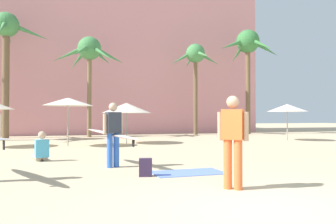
{
  "coord_description": "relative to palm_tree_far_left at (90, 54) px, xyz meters",
  "views": [
    {
      "loc": [
        -3.02,
        -4.2,
        1.37
      ],
      "look_at": [
        0.7,
        6.44,
        1.55
      ],
      "focal_mm": 35.42,
      "sensor_mm": 36.0,
      "label": 1
    }
  ],
  "objects": [
    {
      "name": "ground",
      "position": [
        0.57,
        -19.33,
        -5.81
      ],
      "size": [
        120.0,
        120.0,
        0.0
      ],
      "primitive_type": "plane",
      "color": "#C6B28C"
    },
    {
      "name": "hotel_pink",
      "position": [
        3.2,
        8.06,
        3.17
      ],
      "size": [
        24.68,
        10.17,
        17.95
      ],
      "primitive_type": "cube",
      "color": "pink",
      "rests_on": "ground"
    },
    {
      "name": "palm_tree_far_left",
      "position": [
        0.0,
        0.0,
        0.0
      ],
      "size": [
        5.1,
        4.58,
        7.0
      ],
      "color": "brown",
      "rests_on": "ground"
    },
    {
      "name": "palm_tree_left",
      "position": [
        -5.37,
        0.73,
        0.88
      ],
      "size": [
        5.4,
        5.35,
        8.36
      ],
      "color": "brown",
      "rests_on": "ground"
    },
    {
      "name": "palm_tree_center",
      "position": [
        8.23,
        0.37,
        0.14
      ],
      "size": [
        4.48,
        4.61,
        7.19
      ],
      "color": "brown",
      "rests_on": "ground"
    },
    {
      "name": "palm_tree_right",
      "position": [
        12.76,
        -0.08,
        1.3
      ],
      "size": [
        5.7,
        5.54,
        8.59
      ],
      "color": "brown",
      "rests_on": "ground"
    },
    {
      "name": "cafe_umbrella_0",
      "position": [
        1.25,
        -6.38,
        -3.94
      ],
      "size": [
        2.61,
        2.61,
        2.13
      ],
      "color": "gray",
      "rests_on": "ground"
    },
    {
      "name": "cafe_umbrella_2",
      "position": [
        -1.75,
        -7.18,
        -3.69
      ],
      "size": [
        2.35,
        2.35,
        2.3
      ],
      "color": "gray",
      "rests_on": "ground"
    },
    {
      "name": "cafe_umbrella_3",
      "position": [
        10.71,
        -7.37,
        -3.87
      ],
      "size": [
        2.36,
        2.36,
        2.16
      ],
      "color": "gray",
      "rests_on": "ground"
    },
    {
      "name": "beach_towel",
      "position": [
        0.72,
        -15.96,
        -5.8
      ],
      "size": [
        1.78,
        1.03,
        0.01
      ],
      "primitive_type": "cube",
      "rotation": [
        0.0,
        0.0,
        -0.02
      ],
      "color": "#6684E0",
      "rests_on": "ground"
    },
    {
      "name": "backpack",
      "position": [
        -0.4,
        -16.08,
        -5.6
      ],
      "size": [
        0.34,
        0.3,
        0.42
      ],
      "rotation": [
        0.0,
        0.0,
        1.29
      ],
      "color": "#332543",
      "rests_on": "ground"
    },
    {
      "name": "person_far_left",
      "position": [
        -2.78,
        -12.3,
        -5.48
      ],
      "size": [
        0.57,
        1.01,
        0.94
      ],
      "rotation": [
        0.0,
        0.0,
        1.79
      ],
      "color": "#D1A889",
      "rests_on": "ground"
    },
    {
      "name": "person_far_right",
      "position": [
        -0.87,
        -14.32,
        -4.86
      ],
      "size": [
        1.35,
        2.78,
        1.78
      ],
      "rotation": [
        0.0,
        0.0,
        1.88
      ],
      "color": "blue",
      "rests_on": "ground"
    },
    {
      "name": "person_near_right",
      "position": [
        0.81,
        -17.97,
        -4.82
      ],
      "size": [
        0.5,
        0.49,
        1.78
      ],
      "rotation": [
        0.0,
        0.0,
        0.79
      ],
      "color": "orange",
      "rests_on": "ground"
    }
  ]
}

